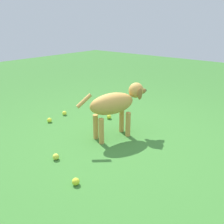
# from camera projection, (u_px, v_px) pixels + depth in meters

# --- Properties ---
(ground) EXTENTS (14.00, 14.00, 0.00)m
(ground) POSITION_uv_depth(u_px,v_px,m) (118.00, 146.00, 2.69)
(ground) COLOR #38722D
(dog) EXTENTS (0.42, 0.91, 0.65)m
(dog) POSITION_uv_depth(u_px,v_px,m) (116.00, 104.00, 2.78)
(dog) COLOR #C69347
(dog) RESTS_ON ground
(tennis_ball_0) EXTENTS (0.07, 0.07, 0.07)m
(tennis_ball_0) POSITION_uv_depth(u_px,v_px,m) (49.00, 120.00, 3.32)
(tennis_ball_0) COLOR #D8E537
(tennis_ball_0) RESTS_ON ground
(tennis_ball_1) EXTENTS (0.07, 0.07, 0.07)m
(tennis_ball_1) POSITION_uv_depth(u_px,v_px,m) (109.00, 117.00, 3.44)
(tennis_ball_1) COLOR #C6D431
(tennis_ball_1) RESTS_ON ground
(tennis_ball_2) EXTENTS (0.07, 0.07, 0.07)m
(tennis_ball_2) POSITION_uv_depth(u_px,v_px,m) (64.00, 113.00, 3.57)
(tennis_ball_2) COLOR #D8DD3E
(tennis_ball_2) RESTS_ON ground
(tennis_ball_3) EXTENTS (0.07, 0.07, 0.07)m
(tennis_ball_3) POSITION_uv_depth(u_px,v_px,m) (76.00, 182.00, 2.04)
(tennis_ball_3) COLOR #CBD530
(tennis_ball_3) RESTS_ON ground
(tennis_ball_4) EXTENTS (0.07, 0.07, 0.07)m
(tennis_ball_4) POSITION_uv_depth(u_px,v_px,m) (56.00, 157.00, 2.42)
(tennis_ball_4) COLOR #C8D541
(tennis_ball_4) RESTS_ON ground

